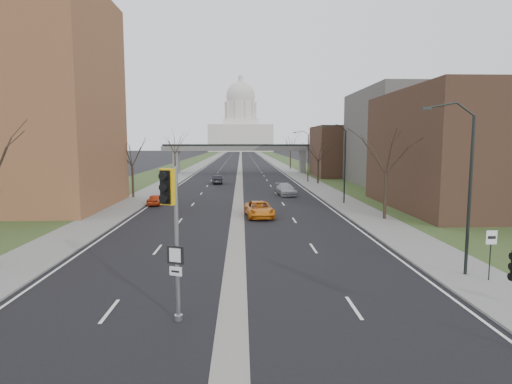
{
  "coord_description": "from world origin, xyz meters",
  "views": [
    {
      "loc": [
        0.37,
        -14.84,
        6.82
      ],
      "look_at": [
        1.19,
        9.09,
        4.04
      ],
      "focal_mm": 30.0,
      "sensor_mm": 36.0,
      "label": 1
    }
  ],
  "objects": [
    {
      "name": "car_left_far",
      "position": [
        -3.7,
        56.05,
        0.7
      ],
      "size": [
        2.07,
        4.44,
        1.41
      ],
      "primitive_type": "imported",
      "rotation": [
        0.0,
        0.0,
        3.28
      ],
      "color": "black",
      "rests_on": "ground"
    },
    {
      "name": "tree_right_b",
      "position": [
        13.0,
        55.0,
        5.82
      ],
      "size": [
        6.3,
        6.3,
        8.22
      ],
      "color": "#382B21",
      "rests_on": "sidewalk_right"
    },
    {
      "name": "commercial_block_near",
      "position": [
        24.0,
        28.0,
        6.0
      ],
      "size": [
        16.0,
        20.0,
        12.0
      ],
      "primitive_type": "cube",
      "color": "#472E21",
      "rests_on": "ground"
    },
    {
      "name": "streetlight_mid",
      "position": [
        10.99,
        32.0,
        6.95
      ],
      "size": [
        2.61,
        0.2,
        8.7
      ],
      "color": "black",
      "rests_on": "sidewalk_right"
    },
    {
      "name": "sidewalk_right",
      "position": [
        12.0,
        150.0,
        0.06
      ],
      "size": [
        4.0,
        600.0,
        0.12
      ],
      "primitive_type": "cube",
      "color": "gray",
      "rests_on": "ground"
    },
    {
      "name": "commercial_block_far",
      "position": [
        22.0,
        70.0,
        5.0
      ],
      "size": [
        14.0,
        14.0,
        10.0
      ],
      "primitive_type": "cube",
      "color": "#472E21",
      "rests_on": "ground"
    },
    {
      "name": "capitol",
      "position": [
        0.0,
        320.0,
        18.6
      ],
      "size": [
        48.0,
        42.0,
        55.75
      ],
      "color": "silver",
      "rests_on": "ground"
    },
    {
      "name": "car_right_mid",
      "position": [
        6.12,
        40.05,
        0.74
      ],
      "size": [
        2.65,
        5.3,
        1.48
      ],
      "primitive_type": "imported",
      "rotation": [
        0.0,
        0.0,
        0.12
      ],
      "color": "#9D9EA4",
      "rests_on": "ground"
    },
    {
      "name": "signal_pole_median",
      "position": [
        -2.2,
        0.71,
        4.13
      ],
      "size": [
        0.84,
        0.99,
        5.93
      ],
      "rotation": [
        0.0,
        0.0,
        -0.37
      ],
      "color": "gray",
      "rests_on": "ground"
    },
    {
      "name": "tree_right_c",
      "position": [
        13.0,
        95.0,
        7.04
      ],
      "size": [
        7.65,
        7.65,
        9.99
      ],
      "color": "#382B21",
      "rests_on": "sidewalk_right"
    },
    {
      "name": "ground",
      "position": [
        0.0,
        0.0,
        0.0
      ],
      "size": [
        700.0,
        700.0,
        0.0
      ],
      "primitive_type": "plane",
      "color": "black",
      "rests_on": "ground"
    },
    {
      "name": "streetlight_far",
      "position": [
        10.99,
        58.0,
        6.95
      ],
      "size": [
        2.61,
        0.2,
        8.7
      ],
      "color": "black",
      "rests_on": "sidewalk_right"
    },
    {
      "name": "car_left_near",
      "position": [
        -8.97,
        31.95,
        0.61
      ],
      "size": [
        1.7,
        3.69,
        1.23
      ],
      "primitive_type": "imported",
      "rotation": [
        0.0,
        0.0,
        3.07
      ],
      "color": "#BF3C15",
      "rests_on": "ground"
    },
    {
      "name": "tree_left_c",
      "position": [
        -13.0,
        72.0,
        7.04
      ],
      "size": [
        7.65,
        7.65,
        9.99
      ],
      "color": "#382B21",
      "rests_on": "sidewalk_left"
    },
    {
      "name": "car_right_near",
      "position": [
        2.0,
        23.93,
        0.72
      ],
      "size": [
        2.85,
        5.37,
        1.44
      ],
      "primitive_type": "imported",
      "rotation": [
        0.0,
        0.0,
        0.09
      ],
      "color": "orange",
      "rests_on": "ground"
    },
    {
      "name": "road_surface",
      "position": [
        0.0,
        150.0,
        0.01
      ],
      "size": [
        20.0,
        600.0,
        0.01
      ],
      "primitive_type": "cube",
      "color": "black",
      "rests_on": "ground"
    },
    {
      "name": "tree_right_a",
      "position": [
        13.0,
        22.0,
        6.64
      ],
      "size": [
        7.2,
        7.2,
        9.4
      ],
      "color": "#382B21",
      "rests_on": "sidewalk_right"
    },
    {
      "name": "median_strip",
      "position": [
        0.0,
        150.0,
        0.0
      ],
      "size": [
        1.2,
        600.0,
        0.02
      ],
      "primitive_type": "cube",
      "color": "gray",
      "rests_on": "ground"
    },
    {
      "name": "commercial_block_mid",
      "position": [
        28.0,
        52.0,
        7.5
      ],
      "size": [
        18.0,
        22.0,
        15.0
      ],
      "primitive_type": "cube",
      "color": "#595751",
      "rests_on": "ground"
    },
    {
      "name": "sidewalk_left",
      "position": [
        -12.0,
        150.0,
        0.06
      ],
      "size": [
        4.0,
        600.0,
        0.12
      ],
      "primitive_type": "cube",
      "color": "gray",
      "rests_on": "ground"
    },
    {
      "name": "tree_left_b",
      "position": [
        -13.0,
        38.0,
        6.23
      ],
      "size": [
        6.75,
        6.75,
        8.81
      ],
      "color": "#382B21",
      "rests_on": "sidewalk_left"
    },
    {
      "name": "grass_verge_right",
      "position": [
        18.0,
        150.0,
        0.05
      ],
      "size": [
        8.0,
        600.0,
        0.1
      ],
      "primitive_type": "cube",
      "color": "#2B3F1D",
      "rests_on": "ground"
    },
    {
      "name": "grass_verge_left",
      "position": [
        -18.0,
        150.0,
        0.05
      ],
      "size": [
        8.0,
        600.0,
        0.1
      ],
      "primitive_type": "cube",
      "color": "#2B3F1D",
      "rests_on": "ground"
    },
    {
      "name": "streetlight_near",
      "position": [
        10.99,
        6.0,
        6.95
      ],
      "size": [
        2.61,
        0.2,
        8.7
      ],
      "color": "black",
      "rests_on": "sidewalk_right"
    },
    {
      "name": "speed_limit_sign",
      "position": [
        12.46,
        5.05,
        1.82
      ],
      "size": [
        0.53,
        0.06,
        2.47
      ],
      "rotation": [
        0.0,
        0.0,
        -0.01
      ],
      "color": "black",
      "rests_on": "sidewalk_right"
    },
    {
      "name": "pedestrian_bridge",
      "position": [
        0.0,
        80.0,
        4.84
      ],
      "size": [
        34.0,
        3.0,
        6.45
      ],
      "color": "slate",
      "rests_on": "ground"
    }
  ]
}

